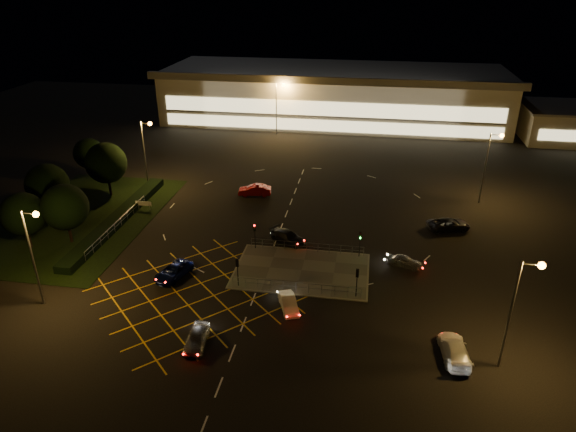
% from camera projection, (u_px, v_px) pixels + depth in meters
% --- Properties ---
extents(ground, '(180.00, 180.00, 0.00)m').
position_uv_depth(ground, '(286.00, 260.00, 57.47)').
color(ground, black).
rests_on(ground, ground).
extents(pedestrian_island, '(14.00, 9.00, 0.12)m').
position_uv_depth(pedestrian_island, '(302.00, 271.00, 55.37)').
color(pedestrian_island, '#4C4944').
rests_on(pedestrian_island, ground).
extents(grass_verge, '(18.00, 30.00, 0.08)m').
position_uv_depth(grass_verge, '(83.00, 219.00, 66.88)').
color(grass_verge, black).
rests_on(grass_verge, ground).
extents(hedge, '(2.00, 26.00, 1.00)m').
position_uv_depth(hedge, '(118.00, 219.00, 65.95)').
color(hedge, black).
rests_on(hedge, ground).
extents(supermarket, '(72.00, 26.50, 10.50)m').
position_uv_depth(supermarket, '(334.00, 94.00, 110.29)').
color(supermarket, beige).
rests_on(supermarket, ground).
extents(retail_unit_a, '(18.80, 14.80, 6.35)m').
position_uv_depth(retail_unit_a, '(572.00, 123.00, 97.38)').
color(retail_unit_a, beige).
rests_on(retail_unit_a, ground).
extents(streetlight_sw, '(1.78, 0.56, 10.03)m').
position_uv_depth(streetlight_sw, '(34.00, 245.00, 47.10)').
color(streetlight_sw, slate).
rests_on(streetlight_sw, ground).
extents(streetlight_se, '(1.78, 0.56, 10.03)m').
position_uv_depth(streetlight_se, '(519.00, 300.00, 39.18)').
color(streetlight_se, slate).
rests_on(streetlight_se, ground).
extents(streetlight_nw, '(1.78, 0.56, 10.03)m').
position_uv_depth(streetlight_nw, '(146.00, 145.00, 74.09)').
color(streetlight_nw, slate).
rests_on(streetlight_nw, ground).
extents(streetlight_ne, '(1.78, 0.56, 10.03)m').
position_uv_depth(streetlight_ne, '(490.00, 158.00, 68.85)').
color(streetlight_ne, slate).
rests_on(streetlight_ne, ground).
extents(streetlight_far_left, '(1.78, 0.56, 10.03)m').
position_uv_depth(streetlight_far_left, '(278.00, 101.00, 98.74)').
color(streetlight_far_left, slate).
rests_on(streetlight_far_left, ground).
extents(streetlight_far_right, '(1.78, 0.56, 10.03)m').
position_uv_depth(streetlight_far_right, '(493.00, 107.00, 94.67)').
color(streetlight_far_right, slate).
rests_on(streetlight_far_right, ground).
extents(signal_sw, '(0.28, 0.30, 3.15)m').
position_uv_depth(signal_sw, '(237.00, 267.00, 51.69)').
color(signal_sw, black).
rests_on(signal_sw, pedestrian_island).
extents(signal_se, '(0.28, 0.30, 3.15)m').
position_uv_depth(signal_se, '(357.00, 277.00, 49.94)').
color(signal_se, black).
rests_on(signal_se, pedestrian_island).
extents(signal_nw, '(0.28, 0.30, 3.15)m').
position_uv_depth(signal_nw, '(255.00, 231.00, 58.80)').
color(signal_nw, black).
rests_on(signal_nw, pedestrian_island).
extents(signal_ne, '(0.28, 0.30, 3.15)m').
position_uv_depth(signal_ne, '(360.00, 239.00, 57.05)').
color(signal_ne, black).
rests_on(signal_ne, pedestrian_island).
extents(tree_a, '(5.04, 5.04, 6.86)m').
position_uv_depth(tree_a, '(23.00, 214.00, 58.20)').
color(tree_a, black).
rests_on(tree_a, ground).
extents(tree_b, '(5.40, 5.40, 7.35)m').
position_uv_depth(tree_b, '(47.00, 185.00, 65.47)').
color(tree_b, black).
rests_on(tree_b, ground).
extents(tree_c, '(5.76, 5.76, 7.84)m').
position_uv_depth(tree_c, '(106.00, 163.00, 71.87)').
color(tree_c, black).
rests_on(tree_c, ground).
extents(tree_d, '(4.68, 4.68, 6.37)m').
position_uv_depth(tree_d, '(89.00, 154.00, 78.49)').
color(tree_d, black).
rests_on(tree_d, ground).
extents(tree_e, '(5.40, 5.40, 7.35)m').
position_uv_depth(tree_e, '(65.00, 207.00, 59.26)').
color(tree_e, black).
rests_on(tree_e, ground).
extents(car_near_silver, '(2.07, 4.38, 1.45)m').
position_uv_depth(car_near_silver, '(196.00, 338.00, 44.21)').
color(car_near_silver, '#B7BBBF').
rests_on(car_near_silver, ground).
extents(car_queue_white, '(2.69, 4.13, 1.29)m').
position_uv_depth(car_queue_white, '(288.00, 303.00, 48.93)').
color(car_queue_white, white).
rests_on(car_queue_white, ground).
extents(car_left_blue, '(3.50, 5.25, 1.34)m').
position_uv_depth(car_left_blue, '(173.00, 271.00, 54.07)').
color(car_left_blue, '#0C1449').
rests_on(car_left_blue, ground).
extents(car_far_dkgrey, '(5.01, 4.15, 1.37)m').
position_uv_depth(car_far_dkgrey, '(288.00, 237.00, 61.09)').
color(car_far_dkgrey, black).
rests_on(car_far_dkgrey, ground).
extents(car_right_silver, '(4.08, 2.57, 1.29)m').
position_uv_depth(car_right_silver, '(405.00, 261.00, 55.98)').
color(car_right_silver, '#A4A6AB').
rests_on(car_right_silver, ground).
extents(car_circ_red, '(4.88, 2.30, 1.55)m').
position_uv_depth(car_circ_red, '(255.00, 190.00, 73.84)').
color(car_circ_red, maroon).
rests_on(car_circ_red, ground).
extents(car_east_grey, '(5.83, 3.99, 1.48)m').
position_uv_depth(car_east_grey, '(449.00, 224.00, 63.93)').
color(car_east_grey, black).
rests_on(car_east_grey, ground).
extents(car_approach_white, '(2.57, 5.34, 1.50)m').
position_uv_depth(car_approach_white, '(454.00, 350.00, 42.77)').
color(car_approach_white, '#BDBDBD').
rests_on(car_approach_white, ground).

